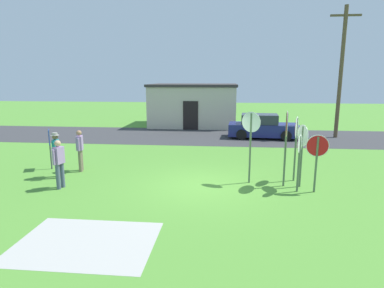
{
  "coord_description": "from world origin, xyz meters",
  "views": [
    {
      "loc": [
        0.74,
        -11.06,
        3.76
      ],
      "look_at": [
        -0.45,
        1.04,
        1.3
      ],
      "focal_mm": 30.68,
      "sensor_mm": 36.0,
      "label": 1
    }
  ],
  "objects_px": {
    "person_with_sunhat": "(56,152)",
    "person_holding_notes": "(80,148)",
    "info_panel_leftmost": "(50,142)",
    "stop_sign_low_front": "(296,137)",
    "stop_sign_leaning_left": "(286,134)",
    "stop_sign_far_back": "(302,145)",
    "person_in_dark_shirt": "(59,162)",
    "stop_sign_rear_right": "(251,135)",
    "utility_pole": "(341,71)",
    "stop_sign_tallest": "(299,154)",
    "parked_car_on_street": "(262,127)",
    "stop_sign_rear_left": "(317,154)"
  },
  "relations": [
    {
      "from": "stop_sign_far_back",
      "to": "stop_sign_rear_right",
      "type": "distance_m",
      "value": 1.78
    },
    {
      "from": "parked_car_on_street",
      "to": "person_in_dark_shirt",
      "type": "relative_size",
      "value": 2.61
    },
    {
      "from": "person_holding_notes",
      "to": "info_panel_leftmost",
      "type": "xyz_separation_m",
      "value": [
        -1.37,
        0.18,
        0.2
      ]
    },
    {
      "from": "parked_car_on_street",
      "to": "person_holding_notes",
      "type": "distance_m",
      "value": 11.78
    },
    {
      "from": "parked_car_on_street",
      "to": "person_holding_notes",
      "type": "height_order",
      "value": "person_holding_notes"
    },
    {
      "from": "stop_sign_rear_right",
      "to": "stop_sign_low_front",
      "type": "bearing_deg",
      "value": 13.72
    },
    {
      "from": "utility_pole",
      "to": "person_holding_notes",
      "type": "height_order",
      "value": "utility_pole"
    },
    {
      "from": "person_in_dark_shirt",
      "to": "info_panel_leftmost",
      "type": "distance_m",
      "value": 2.81
    },
    {
      "from": "stop_sign_low_front",
      "to": "stop_sign_leaning_left",
      "type": "relative_size",
      "value": 0.9
    },
    {
      "from": "person_with_sunhat",
      "to": "info_panel_leftmost",
      "type": "height_order",
      "value": "person_with_sunhat"
    },
    {
      "from": "stop_sign_tallest",
      "to": "person_holding_notes",
      "type": "height_order",
      "value": "stop_sign_tallest"
    },
    {
      "from": "stop_sign_tallest",
      "to": "stop_sign_far_back",
      "type": "bearing_deg",
      "value": 69.26
    },
    {
      "from": "stop_sign_tallest",
      "to": "person_holding_notes",
      "type": "bearing_deg",
      "value": 168.5
    },
    {
      "from": "stop_sign_rear_right",
      "to": "stop_sign_leaning_left",
      "type": "bearing_deg",
      "value": -12.67
    },
    {
      "from": "stop_sign_tallest",
      "to": "info_panel_leftmost",
      "type": "bearing_deg",
      "value": 169.09
    },
    {
      "from": "stop_sign_leaning_left",
      "to": "stop_sign_rear_right",
      "type": "distance_m",
      "value": 1.21
    },
    {
      "from": "utility_pole",
      "to": "stop_sign_low_front",
      "type": "relative_size",
      "value": 3.34
    },
    {
      "from": "stop_sign_rear_left",
      "to": "info_panel_leftmost",
      "type": "height_order",
      "value": "stop_sign_rear_left"
    },
    {
      "from": "stop_sign_rear_right",
      "to": "person_in_dark_shirt",
      "type": "relative_size",
      "value": 1.54
    },
    {
      "from": "person_with_sunhat",
      "to": "stop_sign_low_front",
      "type": "bearing_deg",
      "value": 3.02
    },
    {
      "from": "stop_sign_far_back",
      "to": "person_with_sunhat",
      "type": "bearing_deg",
      "value": 178.57
    },
    {
      "from": "stop_sign_far_back",
      "to": "person_with_sunhat",
      "type": "distance_m",
      "value": 9.03
    },
    {
      "from": "parked_car_on_street",
      "to": "person_holding_notes",
      "type": "relative_size",
      "value": 2.61
    },
    {
      "from": "stop_sign_tallest",
      "to": "stop_sign_rear_right",
      "type": "relative_size",
      "value": 0.75
    },
    {
      "from": "stop_sign_leaning_left",
      "to": "utility_pole",
      "type": "bearing_deg",
      "value": 63.83
    },
    {
      "from": "utility_pole",
      "to": "stop_sign_tallest",
      "type": "xyz_separation_m",
      "value": [
        -4.66,
        -10.76,
        -2.9
      ]
    },
    {
      "from": "stop_sign_low_front",
      "to": "person_in_dark_shirt",
      "type": "height_order",
      "value": "stop_sign_low_front"
    },
    {
      "from": "person_with_sunhat",
      "to": "person_holding_notes",
      "type": "relative_size",
      "value": 1.03
    },
    {
      "from": "stop_sign_low_front",
      "to": "stop_sign_rear_right",
      "type": "height_order",
      "value": "stop_sign_rear_right"
    },
    {
      "from": "utility_pole",
      "to": "parked_car_on_street",
      "type": "height_order",
      "value": "utility_pole"
    },
    {
      "from": "stop_sign_far_back",
      "to": "stop_sign_tallest",
      "type": "distance_m",
      "value": 0.6
    },
    {
      "from": "stop_sign_far_back",
      "to": "info_panel_leftmost",
      "type": "height_order",
      "value": "stop_sign_far_back"
    },
    {
      "from": "person_with_sunhat",
      "to": "utility_pole",
      "type": "bearing_deg",
      "value": 36.6
    },
    {
      "from": "parked_car_on_street",
      "to": "person_with_sunhat",
      "type": "xyz_separation_m",
      "value": [
        -8.73,
        -9.36,
        0.3
      ]
    },
    {
      "from": "stop_sign_low_front",
      "to": "info_panel_leftmost",
      "type": "xyz_separation_m",
      "value": [
        -9.79,
        0.64,
        -0.5
      ]
    },
    {
      "from": "info_panel_leftmost",
      "to": "person_with_sunhat",
      "type": "bearing_deg",
      "value": -52.31
    },
    {
      "from": "stop_sign_low_front",
      "to": "person_with_sunhat",
      "type": "relative_size",
      "value": 1.38
    },
    {
      "from": "utility_pole",
      "to": "stop_sign_far_back",
      "type": "height_order",
      "value": "utility_pole"
    },
    {
      "from": "person_with_sunhat",
      "to": "person_holding_notes",
      "type": "height_order",
      "value": "person_with_sunhat"
    },
    {
      "from": "stop_sign_low_front",
      "to": "stop_sign_tallest",
      "type": "distance_m",
      "value": 1.28
    },
    {
      "from": "stop_sign_low_front",
      "to": "person_in_dark_shirt",
      "type": "xyz_separation_m",
      "value": [
        -8.21,
        -1.67,
        -0.7
      ]
    },
    {
      "from": "stop_sign_tallest",
      "to": "person_with_sunhat",
      "type": "distance_m",
      "value": 8.85
    },
    {
      "from": "stop_sign_far_back",
      "to": "person_in_dark_shirt",
      "type": "height_order",
      "value": "stop_sign_far_back"
    },
    {
      "from": "parked_car_on_street",
      "to": "stop_sign_rear_left",
      "type": "height_order",
      "value": "stop_sign_rear_left"
    },
    {
      "from": "stop_sign_rear_left",
      "to": "person_with_sunhat",
      "type": "bearing_deg",
      "value": 175.34
    },
    {
      "from": "stop_sign_low_front",
      "to": "stop_sign_tallest",
      "type": "bearing_deg",
      "value": -96.08
    },
    {
      "from": "utility_pole",
      "to": "stop_sign_rear_left",
      "type": "xyz_separation_m",
      "value": [
        -4.1,
        -10.76,
        -2.88
      ]
    },
    {
      "from": "utility_pole",
      "to": "stop_sign_leaning_left",
      "type": "relative_size",
      "value": 3.01
    },
    {
      "from": "stop_sign_far_back",
      "to": "person_in_dark_shirt",
      "type": "bearing_deg",
      "value": -173.27
    },
    {
      "from": "utility_pole",
      "to": "person_with_sunhat",
      "type": "relative_size",
      "value": 4.62
    }
  ]
}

